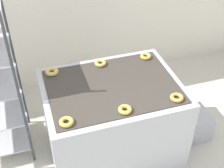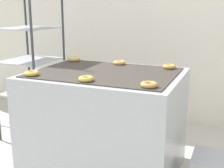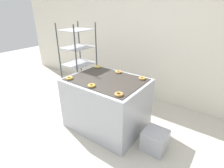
{
  "view_description": "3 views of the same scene",
  "coord_description": "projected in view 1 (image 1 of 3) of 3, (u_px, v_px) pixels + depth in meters",
  "views": [
    {
      "loc": [
        -0.65,
        -1.34,
        2.59
      ],
      "look_at": [
        0.0,
        0.72,
        0.9
      ],
      "focal_mm": 50.0,
      "sensor_mm": 36.0,
      "label": 1
    },
    {
      "loc": [
        0.99,
        -1.57,
        1.41
      ],
      "look_at": [
        0.0,
        0.87,
        0.74
      ],
      "focal_mm": 50.0,
      "sensor_mm": 36.0,
      "label": 2
    },
    {
      "loc": [
        1.56,
        -1.28,
        1.93
      ],
      "look_at": [
        0.0,
        0.87,
        0.74
      ],
      "focal_mm": 28.0,
      "sensor_mm": 36.0,
      "label": 3
    }
  ],
  "objects": [
    {
      "name": "fryer_machine",
      "position": [
        112.0,
        121.0,
        3.03
      ],
      "size": [
        1.23,
        0.94,
        0.88
      ],
      "color": "#A8AAB2",
      "rests_on": "ground_plane"
    },
    {
      "name": "glaze_bin",
      "position": [
        192.0,
        124.0,
        3.4
      ],
      "size": [
        0.33,
        0.33,
        0.3
      ],
      "color": "#A8AAB2",
      "rests_on": "ground_plane"
    },
    {
      "name": "donut_near_left",
      "position": [
        66.0,
        122.0,
        2.38
      ],
      "size": [
        0.11,
        0.11,
        0.03
      ],
      "primitive_type": "torus",
      "color": "gold",
      "rests_on": "fryer_machine"
    },
    {
      "name": "donut_near_center",
      "position": [
        125.0,
        110.0,
        2.49
      ],
      "size": [
        0.11,
        0.11,
        0.03
      ],
      "primitive_type": "torus",
      "color": "gold",
      "rests_on": "fryer_machine"
    },
    {
      "name": "donut_near_right",
      "position": [
        177.0,
        98.0,
        2.61
      ],
      "size": [
        0.11,
        0.11,
        0.03
      ],
      "primitive_type": "torus",
      "color": "#CD9145",
      "rests_on": "fryer_machine"
    },
    {
      "name": "donut_far_left",
      "position": [
        52.0,
        72.0,
        2.89
      ],
      "size": [
        0.12,
        0.12,
        0.04
      ],
      "primitive_type": "torus",
      "color": "tan",
      "rests_on": "fryer_machine"
    },
    {
      "name": "donut_far_center",
      "position": [
        100.0,
        63.0,
        3.01
      ],
      "size": [
        0.11,
        0.11,
        0.03
      ],
      "primitive_type": "torus",
      "color": "#DC9B50",
      "rests_on": "fryer_machine"
    },
    {
      "name": "donut_far_right",
      "position": [
        146.0,
        56.0,
        3.11
      ],
      "size": [
        0.11,
        0.11,
        0.03
      ],
      "primitive_type": "torus",
      "color": "gold",
      "rests_on": "fryer_machine"
    }
  ]
}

